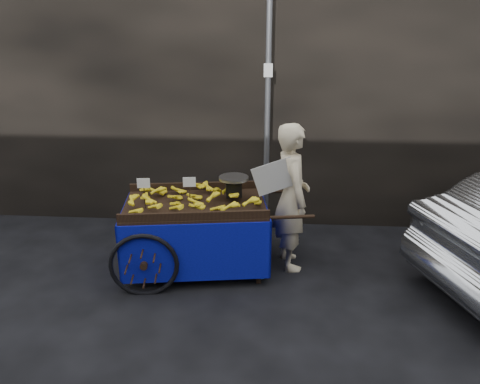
{
  "coord_description": "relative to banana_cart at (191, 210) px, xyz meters",
  "views": [
    {
      "loc": [
        0.38,
        -5.21,
        3.06
      ],
      "look_at": [
        -0.03,
        0.5,
        0.92
      ],
      "focal_mm": 35.0,
      "sensor_mm": 36.0,
      "label": 1
    }
  ],
  "objects": [
    {
      "name": "ground",
      "position": [
        0.62,
        -0.11,
        -0.81
      ],
      "size": [
        80.0,
        80.0,
        0.0
      ],
      "primitive_type": "plane",
      "color": "black",
      "rests_on": "ground"
    },
    {
      "name": "building_wall",
      "position": [
        1.01,
        2.49,
        1.69
      ],
      "size": [
        13.5,
        2.0,
        5.0
      ],
      "color": "black",
      "rests_on": "ground"
    },
    {
      "name": "street_pole",
      "position": [
        0.92,
        1.19,
        1.2
      ],
      "size": [
        0.12,
        0.1,
        4.0
      ],
      "color": "slate",
      "rests_on": "ground"
    },
    {
      "name": "banana_cart",
      "position": [
        0.0,
        0.0,
        0.0
      ],
      "size": [
        2.54,
        1.44,
        1.31
      ],
      "rotation": [
        0.0,
        0.0,
        0.15
      ],
      "color": "black",
      "rests_on": "ground"
    },
    {
      "name": "vendor",
      "position": [
        1.25,
        0.19,
        0.14
      ],
      "size": [
        0.81,
        0.78,
        1.89
      ],
      "rotation": [
        0.0,
        0.0,
        1.81
      ],
      "color": "beige",
      "rests_on": "ground"
    },
    {
      "name": "plastic_bag",
      "position": [
        0.88,
        -0.22,
        -0.69
      ],
      "size": [
        0.26,
        0.21,
        0.23
      ],
      "primitive_type": "ellipsoid",
      "color": "#1752B2",
      "rests_on": "ground"
    }
  ]
}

